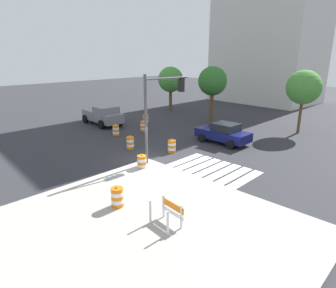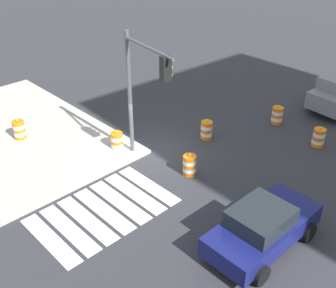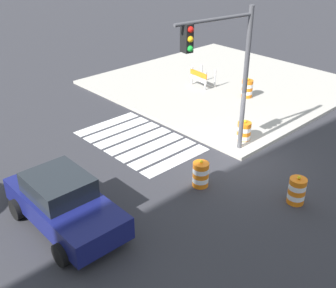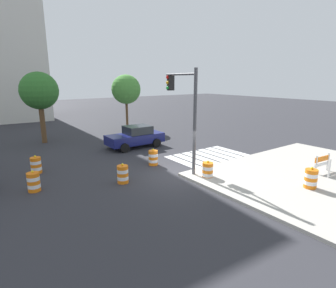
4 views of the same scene
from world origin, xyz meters
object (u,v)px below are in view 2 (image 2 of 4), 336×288
object	(u,v)px
traffic_barrel_median_far	(277,115)
traffic_barrel_far_curb	(117,141)
traffic_barrel_crosswalk_end	(190,165)
traffic_barrel_lane_center	(319,137)
traffic_barrel_on_sidewalk	(19,130)
traffic_barrel_near_corner	(207,130)
traffic_light_pole	(143,81)
sports_car	(262,227)

from	to	relation	value
traffic_barrel_median_far	traffic_barrel_far_curb	xyz separation A→B (m)	(7.64, -3.62, 0.00)
traffic_barrel_crosswalk_end	traffic_barrel_median_far	distance (m)	6.65
traffic_barrel_lane_center	traffic_barrel_on_sidewalk	world-z (taller)	traffic_barrel_on_sidewalk
traffic_barrel_near_corner	traffic_light_pole	world-z (taller)	traffic_light_pole
traffic_barrel_far_curb	traffic_barrel_lane_center	xyz separation A→B (m)	(-7.05, 6.27, 0.00)
sports_car	traffic_barrel_lane_center	xyz separation A→B (m)	(-7.38, -1.95, -0.36)
sports_car	traffic_barrel_median_far	xyz separation A→B (m)	(-7.98, -4.59, -0.36)
traffic_barrel_crosswalk_end	traffic_light_pole	world-z (taller)	traffic_light_pole
sports_car	traffic_barrel_far_curb	xyz separation A→B (m)	(-0.34, -8.22, -0.36)
traffic_barrel_crosswalk_end	traffic_barrel_far_curb	world-z (taller)	same
traffic_barrel_on_sidewalk	traffic_barrel_near_corner	bearing A→B (deg)	137.67
traffic_barrel_far_curb	traffic_light_pole	size ratio (longest dim) A/B	0.19
traffic_barrel_on_sidewalk	traffic_light_pole	size ratio (longest dim) A/B	0.19
sports_car	traffic_barrel_crosswalk_end	distance (m)	4.74
traffic_barrel_lane_center	traffic_barrel_on_sidewalk	size ratio (longest dim) A/B	1.00
sports_car	traffic_light_pole	distance (m)	7.11
traffic_barrel_median_far	traffic_barrel_on_sidewalk	distance (m)	12.89
sports_car	traffic_barrel_far_curb	distance (m)	8.23
sports_car	traffic_light_pole	xyz separation A→B (m)	(-0.51, -6.38, 3.10)
traffic_barrel_far_curb	traffic_light_pole	distance (m)	3.92
sports_car	traffic_barrel_near_corner	bearing A→B (deg)	-124.29
traffic_barrel_on_sidewalk	traffic_barrel_median_far	bearing A→B (deg)	144.31
sports_car	traffic_barrel_near_corner	size ratio (longest dim) A/B	4.24
traffic_barrel_far_curb	traffic_barrel_near_corner	bearing A→B (deg)	150.59
traffic_barrel_crosswalk_end	traffic_barrel_lane_center	size ratio (longest dim) A/B	1.00
traffic_barrel_median_far	traffic_barrel_crosswalk_end	bearing A→B (deg)	0.53
traffic_barrel_far_curb	traffic_barrel_on_sidewalk	xyz separation A→B (m)	(2.83, -3.90, 0.15)
traffic_barrel_near_corner	traffic_barrel_far_curb	size ratio (longest dim) A/B	1.00
traffic_barrel_median_far	traffic_barrel_near_corner	bearing A→B (deg)	-21.07
traffic_barrel_on_sidewalk	traffic_light_pole	distance (m)	7.27
traffic_barrel_far_curb	traffic_light_pole	xyz separation A→B (m)	(-0.17, 1.83, 3.46)
traffic_barrel_near_corner	traffic_barrel_far_curb	bearing A→B (deg)	-29.41
traffic_barrel_median_far	traffic_barrel_far_curb	bearing A→B (deg)	-25.36
sports_car	traffic_barrel_crosswalk_end	bearing A→B (deg)	-106.34
traffic_barrel_crosswalk_end	traffic_barrel_lane_center	distance (m)	6.59
traffic_barrel_near_corner	traffic_barrel_median_far	distance (m)	4.11
traffic_barrel_near_corner	traffic_barrel_median_far	bearing A→B (deg)	158.93
traffic_barrel_crosswalk_end	traffic_light_pole	distance (m)	4.01
sports_car	traffic_barrel_on_sidewalk	world-z (taller)	sports_car
traffic_barrel_far_curb	traffic_barrel_lane_center	world-z (taller)	same
traffic_light_pole	traffic_barrel_near_corner	bearing A→B (deg)	175.09
sports_car	traffic_barrel_on_sidewalk	xyz separation A→B (m)	(2.49, -12.12, -0.21)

